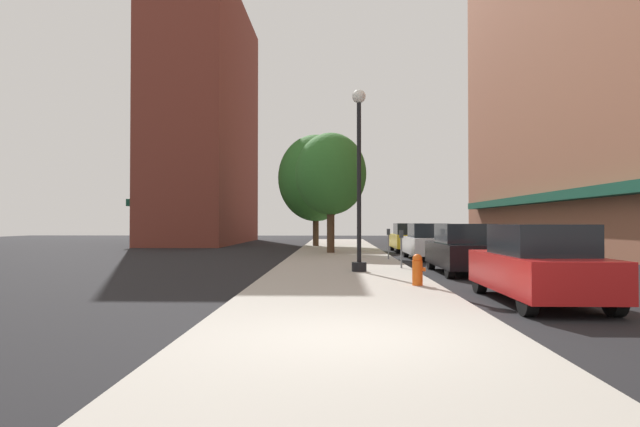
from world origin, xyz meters
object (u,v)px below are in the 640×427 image
object	(u,v)px
parking_meter_far	(401,244)
car_white	(427,242)
fire_hydrant	(418,269)
tree_near	(316,178)
tree_mid	(331,174)
car_yellow	(409,238)
car_red	(538,265)
parking_meter_near	(388,240)
lamppost	(359,176)
car_black	(463,249)

from	to	relation	value
parking_meter_far	car_white	bearing A→B (deg)	72.22
fire_hydrant	tree_near	distance (m)	23.42
fire_hydrant	tree_mid	bearing A→B (deg)	98.90
tree_mid	car_yellow	bearing A→B (deg)	32.72
car_red	car_white	bearing A→B (deg)	90.54
parking_meter_near	parking_meter_far	bearing A→B (deg)	-90.00
lamppost	parking_meter_far	world-z (taller)	lamppost
tree_mid	car_white	world-z (taller)	tree_mid
tree_mid	car_black	xyz separation A→B (m)	(4.49, -10.34, -3.45)
lamppost	parking_meter_near	distance (m)	6.44
car_red	tree_mid	bearing A→B (deg)	105.45
lamppost	parking_meter_near	xyz separation A→B (m)	(1.53, 5.84, -2.25)
parking_meter_far	car_yellow	bearing A→B (deg)	81.06
parking_meter_far	parking_meter_near	bearing A→B (deg)	90.00
car_black	car_yellow	size ratio (longest dim) A/B	1.00
lamppost	fire_hydrant	size ratio (longest dim) A/B	7.47
tree_near	car_white	distance (m)	13.39
parking_meter_near	car_white	bearing A→B (deg)	39.35
tree_near	lamppost	bearing A→B (deg)	-83.72
lamppost	car_black	xyz separation A→B (m)	(3.48, 0.54, -2.39)
parking_meter_near	car_white	world-z (taller)	car_white
lamppost	tree_mid	distance (m)	10.97
parking_meter_far	tree_mid	size ratio (longest dim) A/B	0.21
tree_mid	car_yellow	xyz separation A→B (m)	(4.49, 2.88, -3.45)
car_black	lamppost	bearing A→B (deg)	-169.78
car_black	tree_mid	bearing A→B (deg)	114.91
parking_meter_far	lamppost	bearing A→B (deg)	-138.45
fire_hydrant	tree_near	xyz separation A→B (m)	(-3.38, 22.79, 4.21)
fire_hydrant	tree_near	world-z (taller)	tree_near
fire_hydrant	tree_mid	size ratio (longest dim) A/B	0.12
lamppost	car_black	distance (m)	4.26
parking_meter_near	car_red	size ratio (longest dim) A/B	0.30
car_black	car_white	world-z (taller)	same
parking_meter_near	car_red	world-z (taller)	car_red
fire_hydrant	car_white	xyz separation A→B (m)	(2.18, 11.25, 0.29)
parking_meter_far	car_red	bearing A→B (deg)	-75.10
parking_meter_far	car_white	xyz separation A→B (m)	(1.95, 6.08, -0.14)
car_red	car_black	distance (m)	6.51
car_black	parking_meter_far	bearing A→B (deg)	158.69
tree_mid	car_yellow	world-z (taller)	tree_mid
fire_hydrant	tree_near	size ratio (longest dim) A/B	0.10
lamppost	car_yellow	distance (m)	14.39
tree_near	car_yellow	bearing A→B (deg)	-43.13
fire_hydrant	tree_mid	distance (m)	15.33
parking_meter_near	tree_mid	distance (m)	6.54
parking_meter_near	tree_near	size ratio (longest dim) A/B	0.17
fire_hydrant	parking_meter_near	world-z (taller)	parking_meter_near
car_white	lamppost	bearing A→B (deg)	-115.82
tree_near	tree_mid	world-z (taller)	tree_near
car_red	car_white	xyz separation A→B (m)	(0.00, 13.41, 0.00)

